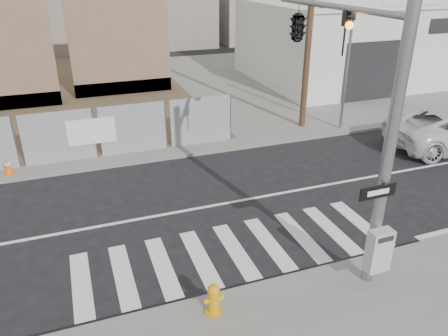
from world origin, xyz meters
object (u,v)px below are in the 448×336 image
object	(u,v)px
traffic_cone_d	(181,137)
traffic_cone_c	(8,166)
auto_shop	(350,41)
signal_pole	(324,62)
fire_hydrant	(214,299)

from	to	relation	value
traffic_cone_d	traffic_cone_c	bearing A→B (deg)	-174.24
auto_shop	traffic_cone_d	distance (m)	15.68
traffic_cone_d	auto_shop	bearing A→B (deg)	30.06
traffic_cone_c	signal_pole	bearing A→B (deg)	-37.53
signal_pole	traffic_cone_c	distance (m)	11.62
signal_pole	auto_shop	world-z (taller)	signal_pole
signal_pole	traffic_cone_d	world-z (taller)	signal_pole
signal_pole	auto_shop	distance (m)	19.04
auto_shop	traffic_cone_c	bearing A→B (deg)	-157.14
signal_pole	traffic_cone_c	bearing A→B (deg)	142.47
traffic_cone_c	traffic_cone_d	distance (m)	6.63
signal_pole	fire_hydrant	bearing A→B (deg)	-146.43
traffic_cone_c	fire_hydrant	bearing A→B (deg)	-62.64
fire_hydrant	traffic_cone_c	distance (m)	10.25
auto_shop	traffic_cone_c	size ratio (longest dim) A/B	19.39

